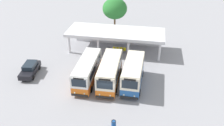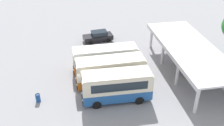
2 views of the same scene
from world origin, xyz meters
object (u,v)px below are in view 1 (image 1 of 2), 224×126
Objects in this scene: waiting_chair_end_by_column at (114,49)px; waiting_chair_middle_seat at (121,49)px; city_bus_second_in_row at (110,71)px; waiting_chair_fourth_seat at (125,50)px; waiting_chair_second_from_end at (117,49)px; litter_bin_apron at (114,124)px; city_bus_middle_cream at (133,73)px; parked_car_flank at (30,69)px; city_bus_nearest_orange at (87,70)px.

waiting_chair_middle_seat is (1.17, 0.09, 0.00)m from waiting_chair_end_by_column.
waiting_chair_fourth_seat is at bearing 85.37° from city_bus_second_in_row.
waiting_chair_second_from_end is 1.18m from waiting_chair_fourth_seat.
waiting_chair_middle_seat is 17.09m from litter_bin_apron.
city_bus_middle_cream reaches higher than parked_car_flank.
city_bus_second_in_row is (3.00, 0.11, 0.06)m from city_bus_nearest_orange.
waiting_chair_fourth_seat is 17.00m from litter_bin_apron.
city_bus_middle_cream is at bearing 2.42° from city_bus_nearest_orange.
city_bus_nearest_orange is 1.73× the size of parked_car_flank.
city_bus_nearest_orange is 9.32m from litter_bin_apron.
waiting_chair_fourth_seat is at bearing 1.73° from waiting_chair_end_by_column.
waiting_chair_middle_seat is at bearing 71.06° from city_bus_nearest_orange.
waiting_chair_middle_seat and waiting_chair_fourth_seat have the same top height.
waiting_chair_end_by_column is 0.59m from waiting_chair_second_from_end.
city_bus_middle_cream is at bearing -75.65° from waiting_chair_fourth_seat.
parked_car_flank is (-8.40, 0.22, -0.91)m from city_bus_nearest_orange.
city_bus_middle_cream reaches higher than waiting_chair_end_by_column.
waiting_chair_end_by_column is 1.00× the size of waiting_chair_middle_seat.
city_bus_nearest_orange is at bearing 122.06° from litter_bin_apron.
parked_car_flank reaches higher than waiting_chair_fourth_seat.
waiting_chair_end_by_column is at bearing 77.75° from city_bus_nearest_orange.
parked_car_flank is 14.09m from waiting_chair_second_from_end.
city_bus_middle_cream is at bearing 0.14° from parked_car_flank.
city_bus_middle_cream is (3.00, 0.15, 0.03)m from city_bus_second_in_row.
litter_bin_apron is (-1.11, -8.08, -1.36)m from city_bus_middle_cream.
waiting_chair_end_by_column is at bearing 96.56° from city_bus_second_in_row.
city_bus_nearest_orange is 9.22× the size of waiting_chair_middle_seat.
city_bus_middle_cream reaches higher than city_bus_second_in_row.
waiting_chair_fourth_seat is at bearing 36.31° from parked_car_flank.
city_bus_nearest_orange is 3.01m from city_bus_second_in_row.
waiting_chair_end_by_column is 1.00× the size of waiting_chair_second_from_end.
waiting_chair_end_by_column is 1.18m from waiting_chair_middle_seat.
waiting_chair_fourth_seat is at bearing 104.35° from city_bus_middle_cream.
city_bus_middle_cream reaches higher than city_bus_nearest_orange.
litter_bin_apron reaches higher than waiting_chair_fourth_seat.
city_bus_second_in_row is 9.07× the size of waiting_chair_end_by_column.
waiting_chair_fourth_seat is (1.17, 0.08, 0.00)m from waiting_chair_second_from_end.
litter_bin_apron is (1.17, -16.96, -0.07)m from waiting_chair_fourth_seat.
parked_car_flank is 15.07m from waiting_chair_fourth_seat.
waiting_chair_second_from_end is 0.60m from waiting_chair_middle_seat.
waiting_chair_second_from_end is (-0.44, 8.95, -1.27)m from city_bus_second_in_row.
city_bus_second_in_row reaches higher than waiting_chair_fourth_seat.
city_bus_nearest_orange is 6.01m from city_bus_middle_cream.
city_bus_nearest_orange is 9.94m from waiting_chair_fourth_seat.
waiting_chair_end_by_column is 1.00× the size of waiting_chair_fourth_seat.
city_bus_second_in_row is at bearing -177.23° from city_bus_middle_cream.
litter_bin_apron is (13.30, -8.04, -0.37)m from parked_car_flank.
city_bus_nearest_orange is at bearing -108.94° from waiting_chair_middle_seat.
waiting_chair_end_by_column and waiting_chair_middle_seat have the same top height.
city_bus_nearest_orange is at bearing -177.58° from city_bus_middle_cream.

